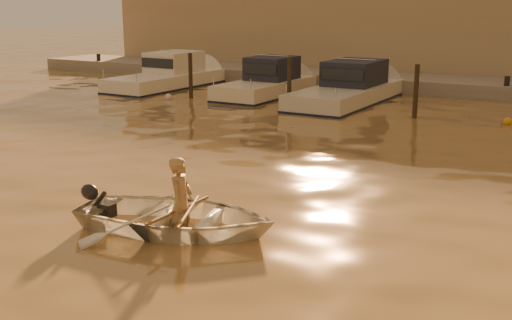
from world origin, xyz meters
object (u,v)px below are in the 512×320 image
Objects in this scene: person at (181,203)px; waterfront_building at (493,36)px; dinghy at (177,217)px; moored_boat_0 at (166,75)px; moored_boat_2 at (348,88)px; moored_boat_1 at (266,82)px.

waterfront_building reaches higher than person.
dinghy is 2.22× the size of person.
person is 0.22× the size of moored_boat_0.
moored_boat_0 is at bearing 25.21° from person.
waterfront_building is (0.53, 27.46, 2.12)m from dinghy.
dinghy is 16.79m from moored_boat_2.
moored_boat_0 is at bearing 180.00° from moored_boat_2.
moored_boat_1 is (-7.32, 16.46, 0.34)m from dinghy.
waterfront_building is at bearing -14.44° from person.
moored_boat_1 is (5.77, 0.00, 0.00)m from moored_boat_0.
person is at bearing -90.90° from waterfront_building.
waterfront_building is at bearing -14.64° from dinghy.
dinghy is at bearing -66.02° from moored_boat_1.
moored_boat_2 is 0.19× the size of waterfront_building.
dinghy is at bearing -91.10° from waterfront_building.
dinghy is 18.02m from moored_boat_1.
moored_boat_2 is at bearing -1.92° from person.
waterfront_building reaches higher than dinghy.
moored_boat_0 is at bearing 180.00° from moored_boat_1.
waterfront_building is (3.81, 11.00, 1.77)m from moored_boat_2.
person is at bearing -65.70° from moored_boat_1.
person is at bearing -78.38° from moored_boat_2.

